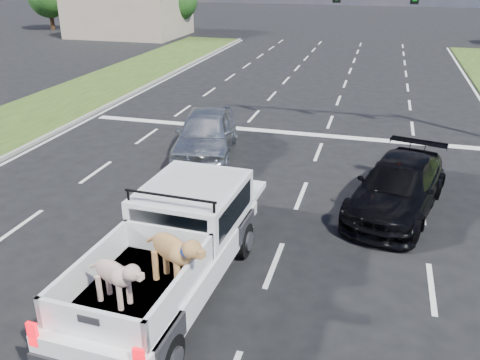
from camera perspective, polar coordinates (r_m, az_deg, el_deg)
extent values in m
plane|color=black|center=(12.50, -4.10, -8.31)|extent=(160.00, 160.00, 0.00)
cube|color=silver|center=(19.45, -12.92, 3.05)|extent=(0.12, 60.00, 0.01)
cube|color=silver|center=(18.11, -3.07, 2.11)|extent=(0.12, 60.00, 0.01)
cube|color=silver|center=(17.39, 7.95, 0.98)|extent=(0.12, 60.00, 0.01)
cube|color=silver|center=(17.35, 19.45, -0.24)|extent=(0.12, 60.00, 0.01)
cube|color=silver|center=(21.32, -21.41, 3.79)|extent=(0.15, 60.00, 0.01)
cube|color=silver|center=(21.36, 4.81, 5.39)|extent=(17.00, 0.45, 0.01)
cube|color=gray|center=(21.44, -21.97, 3.99)|extent=(0.15, 60.00, 0.14)
cube|color=tan|center=(51.92, -12.34, 17.97)|extent=(10.00, 8.00, 4.40)
cylinder|color=#332114|center=(58.89, -20.38, 16.58)|extent=(0.44, 0.44, 2.16)
cylinder|color=#332114|center=(55.68, -15.09, 16.88)|extent=(0.44, 0.44, 2.16)
cylinder|color=#332114|center=(52.16, -7.10, 17.09)|extent=(0.44, 0.44, 2.16)
cylinder|color=black|center=(9.96, -18.77, -16.02)|extent=(0.35, 0.86, 0.85)
cylinder|color=black|center=(9.10, -8.25, -19.16)|extent=(0.35, 0.86, 0.85)
cylinder|color=black|center=(12.86, -8.08, -5.35)|extent=(0.35, 0.86, 0.85)
cylinder|color=black|center=(12.21, 0.23, -6.76)|extent=(0.35, 0.86, 0.85)
cube|color=white|center=(10.77, -8.11, -9.54)|extent=(2.39, 6.01, 0.58)
cube|color=white|center=(11.50, -5.33, -2.76)|extent=(2.17, 2.66, 0.96)
cube|color=black|center=(10.46, -8.05, -5.47)|extent=(1.73, 0.11, 0.69)
cylinder|color=black|center=(10.28, -7.90, -1.81)|extent=(2.01, 0.15, 0.06)
cube|color=black|center=(9.68, -11.62, -12.17)|extent=(2.12, 2.94, 0.07)
cube|color=white|center=(9.96, -16.61, -9.41)|extent=(0.22, 2.85, 0.58)
cube|color=white|center=(9.12, -6.45, -11.77)|extent=(0.22, 2.85, 0.58)
cube|color=white|center=(8.58, -16.39, -15.29)|extent=(1.99, 0.18, 0.58)
cube|color=red|center=(9.10, -22.21, -15.75)|extent=(0.18, 0.08, 0.45)
imported|color=#B7BABF|center=(18.50, -3.88, 5.29)|extent=(2.89, 5.22, 1.68)
imported|color=black|center=(14.90, 17.30, -0.76)|extent=(3.22, 5.39, 1.46)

